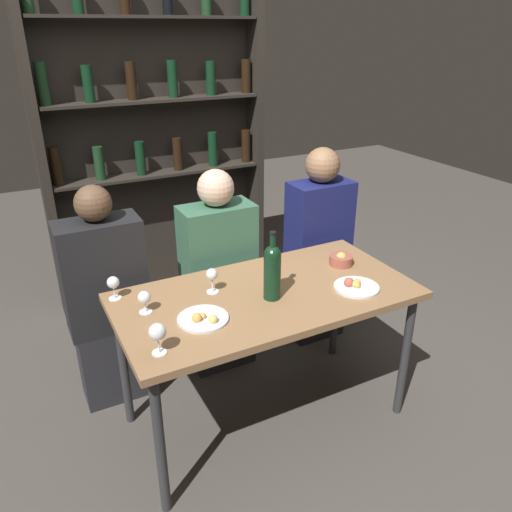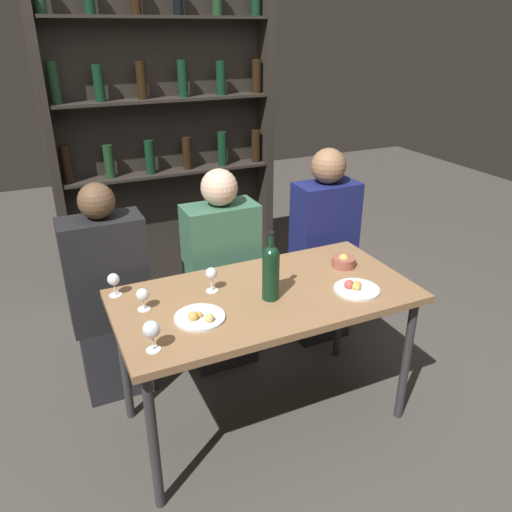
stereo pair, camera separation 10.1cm
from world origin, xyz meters
The scene contains 14 objects.
ground_plane centered at (0.00, 0.00, 0.00)m, with size 10.00×10.00×0.00m, color #47423D.
dining_table centered at (0.00, 0.00, 0.69)m, with size 1.43×0.73×0.76m.
wine_rack_wall centered at (0.00, 1.67, 1.17)m, with size 1.61×0.21×2.24m.
wine_bottle centered at (0.00, -0.05, 0.91)m, with size 0.08×0.08×0.34m.
wine_glass_0 centered at (-0.66, 0.28, 0.84)m, with size 0.06×0.06×0.11m.
wine_glass_1 centered at (-0.56, 0.09, 0.83)m, with size 0.06×0.06×0.11m.
wine_glass_2 centered at (-0.23, 0.13, 0.85)m, with size 0.06×0.06×0.13m.
wine_glass_3 centered at (-0.60, -0.23, 0.85)m, with size 0.07×0.07×0.13m.
food_plate_0 centered at (-0.36, -0.09, 0.77)m, with size 0.23×0.23×0.05m.
food_plate_1 centered at (0.41, -0.16, 0.77)m, with size 0.22×0.22×0.05m.
snack_bowl centered at (0.50, 0.09, 0.79)m, with size 0.12×0.12×0.07m.
seated_person_left centered at (-0.65, 0.56, 0.58)m, with size 0.42×0.22×1.23m.
seated_person_center centered at (-0.01, 0.56, 0.58)m, with size 0.41×0.22×1.23m.
seated_person_right centered at (0.68, 0.56, 0.61)m, with size 0.39×0.22×1.28m.
Camera 1 is at (-1.01, -1.83, 1.93)m, focal length 35.00 mm.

